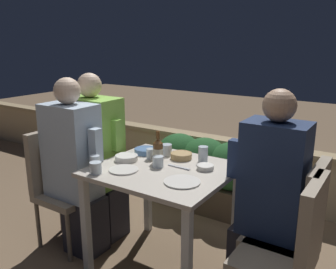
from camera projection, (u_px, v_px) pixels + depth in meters
ground_plane at (163, 266)px, 2.58m from camera, size 16.00×16.00×0.00m
parapet_wall at (241, 169)px, 3.66m from camera, size 9.00×0.18×0.59m
dining_table at (163, 183)px, 2.41m from camera, size 0.89×0.80×0.75m
planter_hedge at (204, 170)px, 3.39m from camera, size 1.03×0.47×0.70m
chair_left_near at (59, 178)px, 2.77m from camera, size 0.41×0.41×0.92m
person_blue_shirt at (75, 167)px, 2.64m from camera, size 0.48×0.26×1.33m
chair_left_far at (80, 166)px, 3.02m from camera, size 0.41×0.41×0.92m
person_green_blouse at (96, 156)px, 2.89m from camera, size 0.52×0.26×1.34m
chair_right_near at (293, 246)px, 1.86m from camera, size 0.41×0.41×0.92m
chair_right_far at (299, 224)px, 2.07m from camera, size 0.41×0.41×0.92m
person_navy_jumper at (267, 196)px, 2.15m from camera, size 0.47×0.26×1.33m
beer_bottle at (158, 150)px, 2.48m from camera, size 0.07×0.07×0.23m
plate_0 at (124, 170)px, 2.34m from camera, size 0.20×0.20×0.01m
plate_1 at (182, 182)px, 2.14m from camera, size 0.22×0.22×0.01m
bowl_0 at (145, 150)px, 2.69m from camera, size 0.16×0.16×0.04m
bowl_1 at (181, 155)px, 2.57m from camera, size 0.15×0.15×0.04m
bowl_2 at (205, 167)px, 2.36m from camera, size 0.11×0.11×0.03m
bowl_3 at (126, 157)px, 2.53m from camera, size 0.16×0.16×0.04m
glass_cup_0 at (95, 162)px, 2.38m from camera, size 0.07×0.07×0.09m
glass_cup_1 at (203, 154)px, 2.49m from camera, size 0.07×0.07×0.11m
glass_cup_2 at (158, 162)px, 2.40m from camera, size 0.07×0.07×0.08m
glass_cup_3 at (96, 168)px, 2.28m from camera, size 0.08×0.08×0.08m
glass_cup_4 at (151, 154)px, 2.55m from camera, size 0.06×0.06×0.08m
glass_cup_5 at (167, 150)px, 2.65m from camera, size 0.08×0.08×0.08m
fork_0 at (179, 167)px, 2.39m from camera, size 0.17×0.03×0.01m
potted_plant at (99, 155)px, 3.57m from camera, size 0.35×0.35×0.75m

